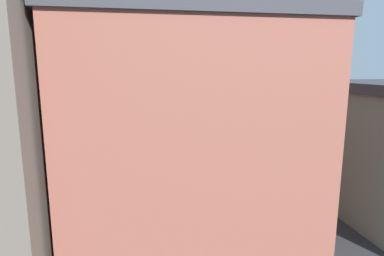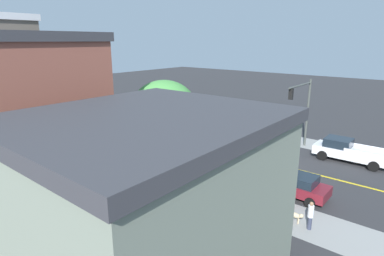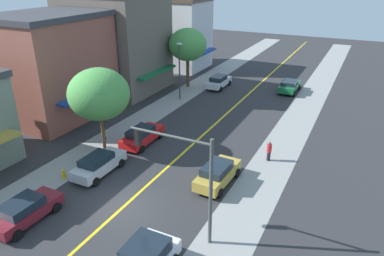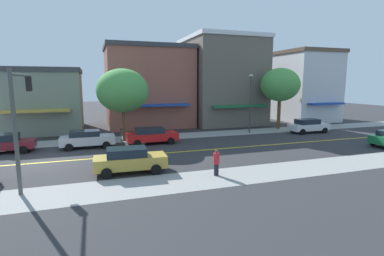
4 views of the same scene
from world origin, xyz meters
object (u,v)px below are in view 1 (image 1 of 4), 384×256
Objects in this scene: pedestrian_white_shirt at (366,156)px; small_dog at (355,161)px; fire_hydrant at (279,161)px; white_pickup_truck at (287,129)px; gold_sedan_right_curb at (203,133)px; red_sedan_left_curb at (189,154)px; street_lamp at (28,126)px; parking_meter at (224,157)px; street_tree_right_corner at (222,109)px; traffic_light_mast at (252,101)px; pedestrian_red_shirt at (158,130)px; silver_sedan_left_curb at (252,151)px; maroon_sedan_left_curb at (320,149)px.

pedestrian_white_shirt is 1.91× the size of small_dog.
white_pickup_truck reaches higher than fire_hydrant.
red_sedan_left_curb is at bearing 72.62° from gold_sedan_right_curb.
fire_hydrant is 19.29m from street_lamp.
small_dog is (0.18, 0.83, -0.44)m from pedestrian_white_shirt.
parking_meter is 10.75m from small_dog.
small_dog is (-11.62, -10.20, -0.41)m from gold_sedan_right_curb.
gold_sedan_right_curb is (10.81, -14.64, -3.17)m from street_lamp.
fire_hydrant is (0.36, -5.03, -4.46)m from street_tree_right_corner.
pedestrian_white_shirt is (-0.99, -25.67, -3.15)m from street_lamp.
gold_sedan_right_curb is at bearing -2.50° from parking_meter.
street_tree_right_corner reaches higher than gold_sedan_right_curb.
pedestrian_red_shirt is at bearing -99.90° from traffic_light_mast.
silver_sedan_left_curb is 0.79× the size of white_pickup_truck.
parking_meter is 0.31× the size of maroon_sedan_left_curb.
gold_sedan_right_curb is (10.52, -0.74, -4.00)m from street_tree_right_corner.
street_lamp is 4.04× the size of pedestrian_white_shirt.
pedestrian_white_shirt reaches higher than silver_sedan_left_curb.
street_lamp is 16.64m from pedestrian_red_shirt.
fire_hydrant is 7.55m from red_sedan_left_curb.
street_tree_right_corner reaches higher than red_sedan_left_curb.
street_lamp is at bearing -61.00° from traffic_light_mast.
gold_sedan_right_curb reaches higher than parking_meter.
white_pickup_truck is at bearing -96.28° from maroon_sedan_left_curb.
pedestrian_white_shirt reaches higher than red_sedan_left_curb.
parking_meter is at bearing 171.44° from small_dog.
red_sedan_left_curb is 10.73m from pedestrian_red_shirt.
maroon_sedan_left_curb is at bearing 177.32° from red_sedan_left_curb.
fire_hydrant is 6.08m from small_dog.
traffic_light_mast is 9.92m from silver_sedan_left_curb.
small_dog is at bearing -95.74° from street_tree_right_corner.
fire_hydrant is 0.46× the size of pedestrian_red_shirt.
silver_sedan_left_curb is 13.00m from pedestrian_red_shirt.
white_pickup_truck is at bearing -19.05° from pedestrian_red_shirt.
silver_sedan_left_curb is 2.79× the size of pedestrian_white_shirt.
pedestrian_red_shirt is 21.27m from pedestrian_white_shirt.
small_dog is (-13.92, -15.09, -0.42)m from pedestrian_red_shirt.
gold_sedan_right_curb is 2.81× the size of pedestrian_white_shirt.
gold_sedan_right_curb is (10.16, 4.29, 0.46)m from fire_hydrant.
traffic_light_mast reaches higher than pedestrian_white_shirt.
small_dog is at bearing 20.46° from traffic_light_mast.
traffic_light_mast is at bearing -109.65° from silver_sedan_left_curb.
pedestrian_red_shirt is (13.12, -9.74, -3.16)m from street_lamp.
maroon_sedan_left_curb is at bearing 82.70° from white_pickup_truck.
street_lamp reaches higher than maroon_sedan_left_curb.
red_sedan_left_curb is at bearing 75.42° from fire_hydrant.
pedestrian_white_shirt reaches higher than fire_hydrant.
parking_meter is 0.28× the size of red_sedan_left_curb.
pedestrian_red_shirt is (10.62, 7.50, 0.04)m from silver_sedan_left_curb.
traffic_light_mast is 3.93× the size of pedestrian_red_shirt.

